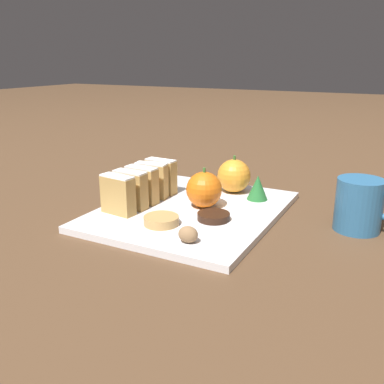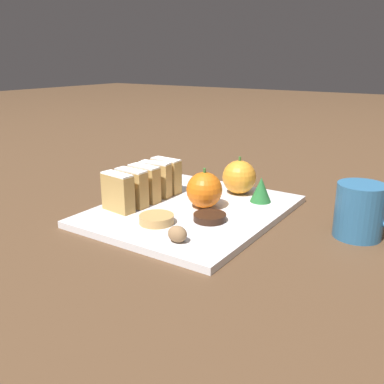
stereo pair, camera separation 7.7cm
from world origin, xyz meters
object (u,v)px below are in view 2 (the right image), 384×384
(walnut, at_px, (177,234))
(coffee_mug, at_px, (361,211))
(chocolate_cookie, at_px, (210,217))
(orange_far, at_px, (239,177))
(orange_near, at_px, (204,190))

(walnut, xyz_separation_m, coffee_mug, (0.21, 0.20, 0.02))
(chocolate_cookie, xyz_separation_m, coffee_mug, (0.22, 0.10, 0.03))
(chocolate_cookie, distance_m, coffee_mug, 0.24)
(orange_far, height_order, chocolate_cookie, orange_far)
(orange_far, height_order, walnut, orange_far)
(walnut, bearing_deg, coffee_mug, 42.73)
(walnut, bearing_deg, orange_far, 97.64)
(orange_far, relative_size, coffee_mug, 0.71)
(chocolate_cookie, bearing_deg, coffee_mug, 23.81)
(orange_far, bearing_deg, coffee_mug, -14.78)
(orange_near, xyz_separation_m, chocolate_cookie, (0.04, -0.05, -0.03))
(walnut, distance_m, coffee_mug, 0.29)
(chocolate_cookie, bearing_deg, walnut, -87.14)
(orange_far, xyz_separation_m, coffee_mug, (0.25, -0.07, -0.00))
(orange_near, relative_size, coffee_mug, 0.70)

